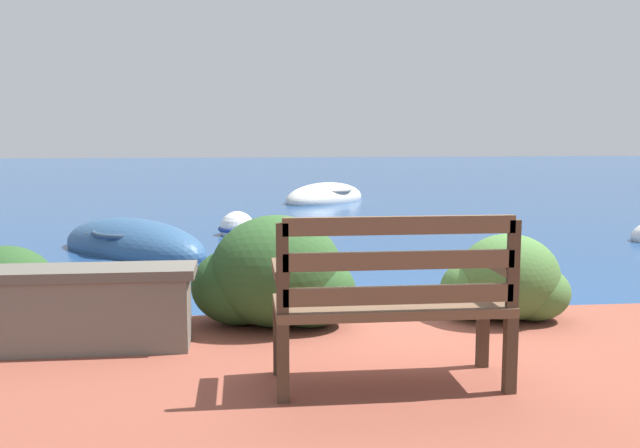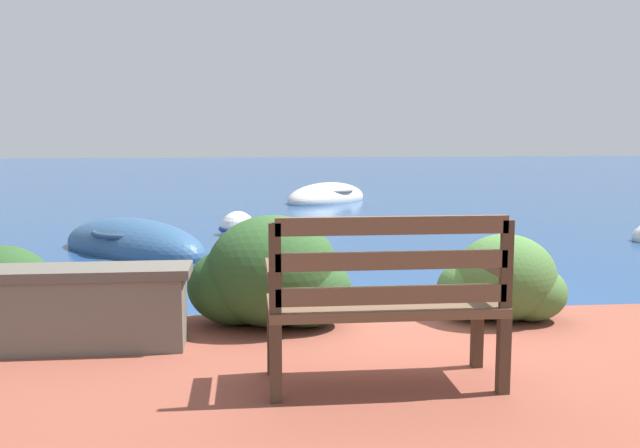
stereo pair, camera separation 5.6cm
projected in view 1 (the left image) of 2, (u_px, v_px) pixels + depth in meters
name	position (u px, v px, depth m)	size (l,w,h in m)	color
ground_plane	(396.00, 338.00, 5.42)	(80.00, 80.00, 0.00)	navy
park_bench	(393.00, 297.00, 3.71)	(1.24, 0.48, 0.93)	#433123
stone_wall	(39.00, 309.00, 4.36)	(1.90, 0.39, 0.51)	#666056
hedge_clump_far_left	(4.00, 294.00, 4.81)	(0.85, 0.61, 0.58)	#284C23
hedge_clump_left	(274.00, 278.00, 4.92)	(1.14, 0.82, 0.77)	#284C23
hedge_clump_centre	(506.00, 283.00, 5.09)	(0.91, 0.66, 0.62)	#426B33
rowboat_nearest	(133.00, 247.00, 9.28)	(2.53, 2.47, 0.78)	#2D517A
rowboat_far	(325.00, 198.00, 16.24)	(2.55, 2.69, 0.74)	silver
mooring_buoy	(237.00, 229.00, 10.89)	(0.59, 0.59, 0.54)	white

